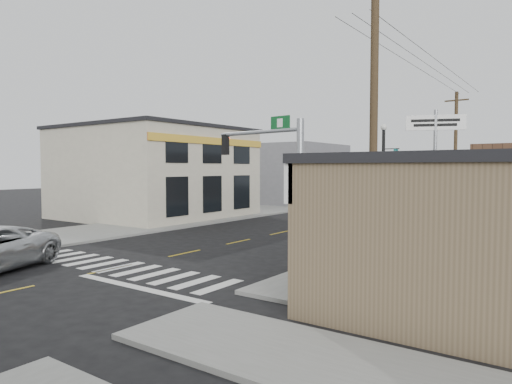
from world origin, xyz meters
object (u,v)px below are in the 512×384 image
Objects in this scene: guide_sign at (377,212)px; utility_pole_near at (374,125)px; lamp_post at (384,176)px; fire_hydrant at (367,248)px; traffic_signal_pole at (284,179)px; bare_tree at (418,167)px; dance_center_sign at (435,140)px; utility_pole_far at (455,156)px.

utility_pole_near is at bearing -71.74° from guide_sign.
lamp_post reaches higher than guide_sign.
guide_sign is at bearing -46.89° from fire_hydrant.
traffic_signal_pole reaches higher than bare_tree.
utility_pole_near reaches higher than dance_center_sign.
utility_pole_far reaches higher than guide_sign.
utility_pole_near reaches higher than bare_tree.
guide_sign is 0.53× the size of lamp_post.
lamp_post is 7.43m from utility_pole_near.
bare_tree is (4.50, 0.66, 0.42)m from traffic_signal_pole.
dance_center_sign is 4.89m from utility_pole_far.
bare_tree is at bearing -50.76° from guide_sign.
lamp_post is at bearing 96.54° from fire_hydrant.
utility_pole_far reaches higher than bare_tree.
utility_pole_far is at bearing 93.06° from traffic_signal_pole.
dance_center_sign is 0.81× the size of utility_pole_far.
guide_sign is (2.09, 3.64, -1.36)m from traffic_signal_pole.
guide_sign is 0.65× the size of bare_tree.
utility_pole_near is (1.75, -3.98, 4.74)m from fire_hydrant.
lamp_post is 7.51m from bare_tree.
traffic_signal_pole is at bearing -118.54° from lamp_post.
utility_pole_near reaches higher than utility_pole_far.
utility_pole_near is at bearing -83.01° from utility_pole_far.
utility_pole_near is at bearing -66.25° from fire_hydrant.
guide_sign is 4.23m from bare_tree.
fire_hydrant is 11.64m from dance_center_sign.
traffic_signal_pole is 19.81m from utility_pole_far.
fire_hydrant is at bearing 80.15° from traffic_signal_pole.
fire_hydrant is 0.09× the size of dance_center_sign.
utility_pole_far is (0.15, 4.82, -0.82)m from dance_center_sign.
utility_pole_near is (2.09, -6.91, 1.75)m from lamp_post.
fire_hydrant is at bearing 129.86° from bare_tree.
traffic_signal_pole is 8.21× the size of fire_hydrant.
fire_hydrant is 6.43m from utility_pole_near.
dance_center_sign is at bearing 102.09° from bare_tree.
utility_pole_near is (-1.36, -0.25, 1.35)m from bare_tree.
utility_pole_far is at bearing 67.09° from lamp_post.
utility_pole_near is 19.36m from utility_pole_far.
utility_pole_far is (1.60, 19.70, 1.24)m from traffic_signal_pole.
traffic_signal_pole is 4.57m from bare_tree.
fire_hydrant is 4.21m from lamp_post.
bare_tree is at bearing -50.14° from fire_hydrant.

